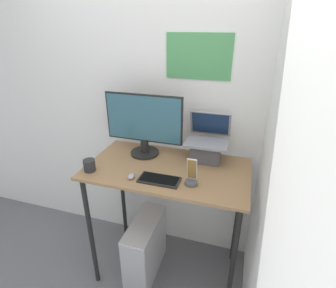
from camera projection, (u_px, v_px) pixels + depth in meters
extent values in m
cube|color=white|center=(183.00, 108.00, 2.03)|extent=(6.00, 0.05, 2.60)
cube|color=#4C9959|center=(199.00, 57.00, 1.81)|extent=(0.46, 0.01, 0.31)
cube|color=white|center=(277.00, 163.00, 1.24)|extent=(0.05, 6.00, 2.60)
cube|color=#936D47|center=(167.00, 169.00, 1.82)|extent=(1.12, 0.63, 0.02)
cylinder|color=black|center=(91.00, 234.00, 1.93)|extent=(0.04, 0.04, 0.97)
cylinder|color=black|center=(232.00, 269.00, 1.66)|extent=(0.04, 0.04, 0.97)
cylinder|color=black|center=(123.00, 193.00, 2.39)|extent=(0.04, 0.04, 0.97)
cylinder|color=black|center=(237.00, 215.00, 2.12)|extent=(0.04, 0.04, 0.97)
cube|color=#4C4C51|center=(206.00, 153.00, 1.87)|extent=(0.21, 0.14, 0.13)
cube|color=gray|center=(206.00, 143.00, 1.84)|extent=(0.30, 0.20, 0.02)
cube|color=gray|center=(210.00, 124.00, 1.91)|extent=(0.30, 0.08, 0.19)
cube|color=navy|center=(210.00, 124.00, 1.90)|extent=(0.27, 0.06, 0.17)
cylinder|color=black|center=(145.00, 153.00, 2.00)|extent=(0.21, 0.21, 0.02)
cylinder|color=black|center=(145.00, 146.00, 1.97)|extent=(0.06, 0.06, 0.10)
cube|color=black|center=(144.00, 118.00, 1.88)|extent=(0.58, 0.01, 0.36)
cube|color=#336072|center=(143.00, 119.00, 1.88)|extent=(0.56, 0.01, 0.33)
cube|color=black|center=(159.00, 180.00, 1.66)|extent=(0.26, 0.12, 0.01)
cube|color=black|center=(159.00, 179.00, 1.65)|extent=(0.24, 0.11, 0.00)
ellipsoid|color=#99999E|center=(131.00, 176.00, 1.68)|extent=(0.04, 0.07, 0.03)
cylinder|color=#4C4C51|center=(191.00, 183.00, 1.62)|extent=(0.08, 0.08, 0.02)
cube|color=silver|center=(192.00, 169.00, 1.59)|extent=(0.06, 0.04, 0.16)
cube|color=olive|center=(192.00, 169.00, 1.59)|extent=(0.05, 0.03, 0.14)
cube|color=silver|center=(145.00, 247.00, 2.12)|extent=(0.20, 0.49, 0.51)
cube|color=#ADADB2|center=(133.00, 272.00, 1.90)|extent=(0.19, 0.01, 0.48)
cylinder|color=#262628|center=(89.00, 165.00, 1.76)|extent=(0.08, 0.08, 0.08)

